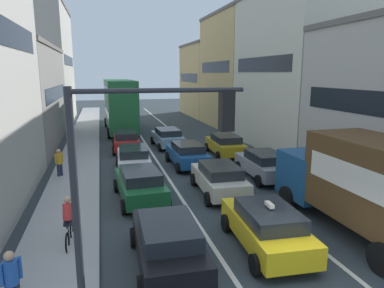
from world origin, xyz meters
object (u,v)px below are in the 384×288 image
Objects in this scene: removalist_box_truck at (364,182)px; hatchback_centre_lane_third at (187,154)px; sedan_left_lane_fourth at (126,140)px; wagon_right_lane_far at (225,144)px; wagon_left_lane_second at (140,184)px; traffic_light_pole at (138,169)px; coupe_centre_lane_fourth at (168,137)px; sedan_left_lane_third at (133,158)px; pedestrian_near_kerb at (59,162)px; sedan_left_lane_front at (168,242)px; taxi_centre_lane_front at (267,226)px; bus_mid_queue_primary at (120,103)px; sedan_centre_lane_second at (219,178)px; cyclist_on_sidewalk at (68,222)px; pedestrian_far_sidewalk at (11,279)px; sedan_right_lane_behind_truck at (264,164)px.

removalist_box_truck is 11.42m from hatchback_centre_lane_third.
sedan_left_lane_fourth is 1.00× the size of wagon_right_lane_far.
wagon_left_lane_second and wagon_right_lane_far have the same top height.
hatchback_centre_lane_third is at bearing 72.17° from traffic_light_pole.
sedan_left_lane_third is at bearing 150.09° from coupe_centre_lane_fourth.
pedestrian_near_kerb is (-11.20, 10.03, -1.03)m from removalist_box_truck.
sedan_left_lane_front is at bearing 166.80° from coupe_centre_lane_fourth.
sedan_left_lane_third is 7.09m from wagon_right_lane_far.
sedan_left_lane_third is at bearing 20.95° from taxi_centre_lane_front.
hatchback_centre_lane_third is at bearing -167.91° from bus_mid_queue_primary.
sedan_left_lane_fourth is at bearing 20.66° from sedan_centre_lane_second.
cyclist_on_sidewalk is 1.04× the size of pedestrian_far_sidewalk.
pedestrian_far_sidewalk is at bearing 154.91° from traffic_light_pole.
pedestrian_near_kerb is at bearing 47.60° from removalist_box_truck.
traffic_light_pole is at bearing 176.59° from bus_mid_queue_primary.
bus_mid_queue_primary is at bearing 119.82° from pedestrian_near_kerb.
wagon_left_lane_second is (0.88, 8.36, -3.02)m from traffic_light_pole.
bus_mid_queue_primary is at bearing 11.77° from hatchback_centre_lane_third.
sedan_centre_lane_second is (0.23, 5.47, -0.00)m from taxi_centre_lane_front.
bus_mid_queue_primary is at bearing 31.07° from wagon_right_lane_far.
traffic_light_pole reaches higher than taxi_centre_lane_front.
removalist_box_truck is 4.65× the size of pedestrian_far_sidewalk.
sedan_centre_lane_second is at bearing 0.70° from taxi_centre_lane_front.
taxi_centre_lane_front is at bearing 179.76° from sedan_centre_lane_second.
bus_mid_queue_primary reaches higher than sedan_left_lane_front.
sedan_centre_lane_second is at bearing 60.68° from traffic_light_pole.
coupe_centre_lane_fourth is (-3.89, 16.66, -1.18)m from removalist_box_truck.
hatchback_centre_lane_third is 1.00× the size of sedan_right_lane_behind_truck.
coupe_centre_lane_fourth is 2.64× the size of pedestrian_far_sidewalk.
cyclist_on_sidewalk reaches higher than pedestrian_near_kerb.
pedestrian_near_kerb is at bearing 103.25° from traffic_light_pole.
sedan_left_lane_third and coupe_centre_lane_fourth have the same top height.
removalist_box_truck is 15.06m from pedestrian_near_kerb.
sedan_left_lane_front and wagon_right_lane_far have the same top height.
traffic_light_pole is at bearing 109.13° from removalist_box_truck.
sedan_left_lane_fourth is 11.26m from sedan_right_lane_behind_truck.
sedan_left_lane_fourth is (-3.38, 16.25, -0.00)m from taxi_centre_lane_front.
sedan_centre_lane_second is 6.21m from sedan_left_lane_third.
pedestrian_far_sidewalk is at bearing 97.39° from removalist_box_truck.
bus_mid_queue_primary reaches higher than hatchback_centre_lane_third.
pedestrian_far_sidewalk is at bearing 164.31° from sedan_left_lane_third.
sedan_right_lane_behind_truck is at bearing -175.74° from wagon_right_lane_far.
cyclist_on_sidewalk is at bearing 139.47° from wagon_left_lane_second.
sedan_left_lane_fourth is 14.70m from cyclist_on_sidewalk.
pedestrian_near_kerb reaches higher than sedan_left_lane_front.
hatchback_centre_lane_third is (3.32, 11.08, 0.00)m from sedan_left_lane_front.
sedan_left_lane_front and wagon_left_lane_second have the same top height.
taxi_centre_lane_front is 1.00× the size of sedan_left_lane_fourth.
sedan_left_lane_fourth is at bearing 23.22° from removalist_box_truck.
pedestrian_near_kerb reaches higher than coupe_centre_lane_fourth.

